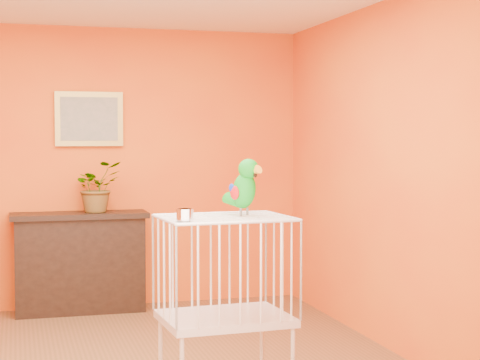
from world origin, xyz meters
name	(u,v)px	position (x,y,z in m)	size (l,w,h in m)	color
room_shell	(120,137)	(0.00, 0.00, 1.58)	(4.50, 4.50, 4.50)	orange
console_cabinet	(80,262)	(-0.11, 2.04, 0.45)	(1.22, 0.44, 0.90)	black
potted_plant	(96,192)	(0.05, 2.07, 1.08)	(0.42, 0.46, 0.36)	#26722D
framed_picture	(89,119)	(0.00, 2.22, 1.75)	(0.62, 0.04, 0.50)	#AF953E
birdcage	(225,309)	(0.50, -0.81, 0.58)	(0.75, 0.60, 1.12)	silver
feed_cup	(185,215)	(0.23, -0.99, 1.15)	(0.09, 0.09, 0.07)	silver
parrot	(244,186)	(0.64, -0.75, 1.29)	(0.21, 0.29, 0.34)	#59544C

